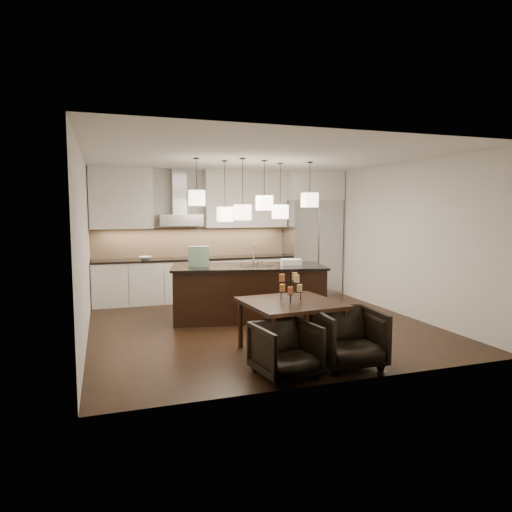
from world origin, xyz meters
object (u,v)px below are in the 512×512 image
object	(u,v)px
island_body	(248,293)
dining_table	(290,327)
refrigerator	(312,247)
armchair_right	(348,338)
armchair_left	(286,350)

from	to	relation	value
island_body	dining_table	size ratio (longest dim) A/B	2.17
refrigerator	armchair_right	size ratio (longest dim) A/B	2.73
armchair_left	armchair_right	size ratio (longest dim) A/B	0.88
island_body	armchair_right	bearing A→B (deg)	-69.05
island_body	armchair_right	size ratio (longest dim) A/B	3.29
island_body	armchair_left	world-z (taller)	island_body
island_body	armchair_right	xyz separation A→B (m)	(0.43, -2.76, -0.10)
dining_table	armchair_left	bearing A→B (deg)	-121.89
refrigerator	island_body	bearing A→B (deg)	-138.51
refrigerator	island_body	world-z (taller)	refrigerator
dining_table	armchair_right	bearing A→B (deg)	-58.93
refrigerator	armchair_left	world-z (taller)	refrigerator
island_body	refrigerator	bearing A→B (deg)	53.60
refrigerator	armchair_left	distance (m)	5.46
island_body	armchair_right	distance (m)	2.80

